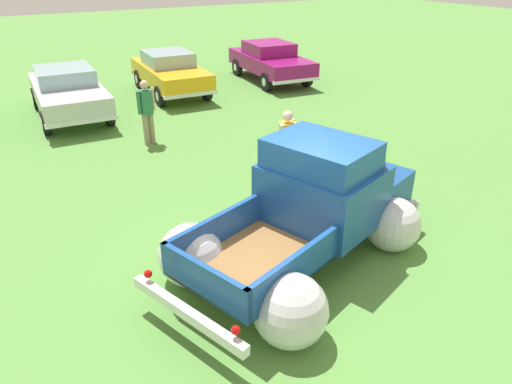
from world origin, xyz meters
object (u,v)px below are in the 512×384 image
Objects in this scene: spectator_1 at (287,144)px; lane_cone_1 at (365,174)px; show_car_2 at (170,71)px; lane_cone_0 at (322,159)px; spectator_0 at (147,108)px; show_car_1 at (68,91)px; vintage_pickup_truck at (312,213)px; show_car_3 at (270,60)px.

lane_cone_1 is (1.36, -0.95, -0.62)m from spectator_1.
show_car_2 reaches higher than lane_cone_0.
spectator_0 is at bearing 176.29° from spectator_1.
spectator_0 is 2.61× the size of lane_cone_0.
spectator_1 is at bearing 24.45° from show_car_1.
vintage_pickup_truck is at bearing -52.00° from spectator_1.
lane_cone_1 is at bearing 10.99° from vintage_pickup_truck.
vintage_pickup_truck is 6.22m from spectator_0.
show_car_1 is at bearing 174.82° from spectator_1.
lane_cone_0 is at bearing 103.81° from lane_cone_1.
lane_cone_0 is (1.08, 0.18, -0.62)m from spectator_1.
show_car_1 is 3.71m from show_car_2.
lane_cone_1 is (2.43, 1.40, -0.45)m from vintage_pickup_truck.
show_car_1 is at bearing -77.86° from show_car_3.
vintage_pickup_truck is 3.06× the size of spectator_1.
vintage_pickup_truck reaches higher than show_car_1.
spectator_1 is (1.07, 2.34, 0.17)m from vintage_pickup_truck.
vintage_pickup_truck is at bearing -150.04° from lane_cone_1.
lane_cone_0 is (2.77, -3.66, -0.62)m from spectator_0.
spectator_1 is at bearing -23.93° from show_car_3.
show_car_1 is 2.70× the size of spectator_0.
vintage_pickup_truck is at bearing 13.44° from show_car_1.
spectator_0 reaches higher than lane_cone_1.
spectator_0 reaches higher than show_car_1.
vintage_pickup_truck is 7.93× the size of lane_cone_1.
spectator_1 is (-4.63, -8.19, 0.14)m from show_car_3.
spectator_0 is (-2.28, -4.43, 0.16)m from show_car_2.
show_car_2 is at bearing 148.50° from spectator_1.
show_car_2 is (1.66, 10.62, 0.02)m from vintage_pickup_truck.
lane_cone_0 is (4.07, -7.13, -0.47)m from show_car_1.
spectator_0 is (-6.32, -4.34, 0.15)m from show_car_3.
lane_cone_0 is (0.49, -8.09, -0.47)m from show_car_2.
show_car_2 is 9.26m from lane_cone_1.
show_car_3 is (7.63, 0.88, -0.00)m from show_car_1.
lane_cone_1 is at bearing 27.64° from spectator_1.
spectator_1 reaches higher than lane_cone_0.
show_car_3 is at bearing 123.04° from spectator_1.
spectator_0 is at bearing 76.76° from vintage_pickup_truck.
lane_cone_0 and lane_cone_1 have the same top height.
show_car_2 reaches higher than lane_cone_1.
spectator_0 is at bearing 22.78° from show_car_1.
lane_cone_0 is 1.16m from lane_cone_1.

